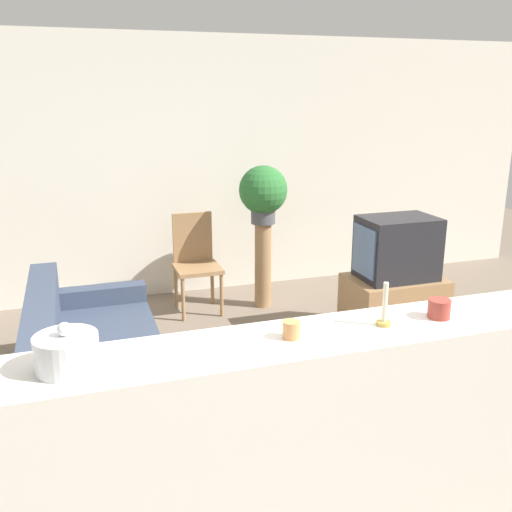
% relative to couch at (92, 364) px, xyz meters
% --- Properties ---
extents(ground_plane, '(14.00, 14.00, 0.00)m').
position_rel_couch_xyz_m(ground_plane, '(0.81, -1.31, -0.28)').
color(ground_plane, '#756656').
extents(wall_back, '(9.00, 0.06, 2.70)m').
position_rel_couch_xyz_m(wall_back, '(0.81, 2.12, 1.07)').
color(wall_back, silver).
rests_on(wall_back, ground_plane).
extents(couch, '(0.89, 1.79, 0.80)m').
position_rel_couch_xyz_m(couch, '(0.00, 0.00, 0.00)').
color(couch, '#384256').
rests_on(couch, ground_plane).
extents(tv_stand, '(0.83, 0.57, 0.54)m').
position_rel_couch_xyz_m(tv_stand, '(2.63, 0.35, -0.01)').
color(tv_stand, '#9E754C').
rests_on(tv_stand, ground_plane).
extents(television, '(0.66, 0.45, 0.55)m').
position_rel_couch_xyz_m(television, '(2.63, 0.35, 0.53)').
color(television, '#232328').
rests_on(television, tv_stand).
extents(wooden_chair, '(0.44, 0.44, 0.97)m').
position_rel_couch_xyz_m(wooden_chair, '(1.08, 1.52, 0.26)').
color(wooden_chair, '#9E754C').
rests_on(wooden_chair, ground_plane).
extents(plant_stand, '(0.17, 0.17, 0.87)m').
position_rel_couch_xyz_m(plant_stand, '(1.75, 1.40, 0.16)').
color(plant_stand, '#9E754C').
rests_on(plant_stand, ground_plane).
extents(potted_plant, '(0.48, 0.48, 0.57)m').
position_rel_couch_xyz_m(potted_plant, '(1.75, 1.40, 0.91)').
color(potted_plant, '#4C4C51').
rests_on(potted_plant, plant_stand).
extents(foreground_counter, '(2.91, 0.44, 1.07)m').
position_rel_couch_xyz_m(foreground_counter, '(0.81, -1.65, 0.25)').
color(foreground_counter, silver).
rests_on(foreground_counter, ground_plane).
extents(decorative_bowl, '(0.25, 0.25, 0.20)m').
position_rel_couch_xyz_m(decorative_bowl, '(-0.11, -1.65, 0.86)').
color(decorative_bowl, silver).
rests_on(decorative_bowl, foreground_counter).
extents(candle_jar, '(0.08, 0.08, 0.08)m').
position_rel_couch_xyz_m(candle_jar, '(0.84, -1.65, 0.83)').
color(candle_jar, '#C6844C').
rests_on(candle_jar, foreground_counter).
extents(candlestick, '(0.07, 0.07, 0.21)m').
position_rel_couch_xyz_m(candlestick, '(1.31, -1.65, 0.85)').
color(candlestick, '#B7933D').
rests_on(candlestick, foreground_counter).
extents(coffee_tin, '(0.11, 0.11, 0.09)m').
position_rel_couch_xyz_m(coffee_tin, '(1.62, -1.65, 0.83)').
color(coffee_tin, '#99382D').
rests_on(coffee_tin, foreground_counter).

